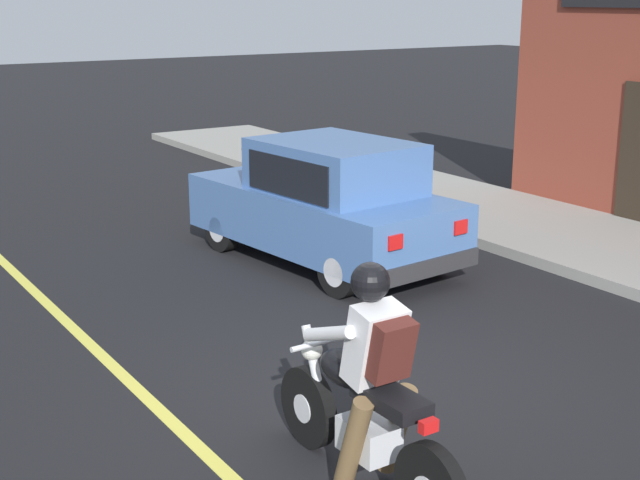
% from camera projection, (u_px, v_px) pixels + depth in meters
% --- Properties ---
extents(ground_plane, '(80.00, 80.00, 0.00)m').
position_uv_depth(ground_plane, '(384.00, 388.00, 7.67)').
color(ground_plane, black).
extents(sidewalk_curb, '(2.60, 22.00, 0.14)m').
position_uv_depth(sidewalk_curb, '(538.00, 227.00, 12.70)').
color(sidewalk_curb, gray).
rests_on(sidewalk_curb, ground).
extents(lane_stripe, '(0.12, 19.80, 0.01)m').
position_uv_depth(lane_stripe, '(69.00, 324.00, 9.15)').
color(lane_stripe, '#D1C64C').
rests_on(lane_stripe, ground).
extents(motorcycle_with_rider, '(0.56, 2.02, 1.62)m').
position_uv_depth(motorcycle_with_rider, '(367.00, 397.00, 5.95)').
color(motorcycle_with_rider, black).
rests_on(motorcycle_with_rider, ground).
extents(car_hatchback, '(2.02, 3.93, 1.57)m').
position_uv_depth(car_hatchback, '(325.00, 203.00, 11.09)').
color(car_hatchback, black).
rests_on(car_hatchback, ground).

